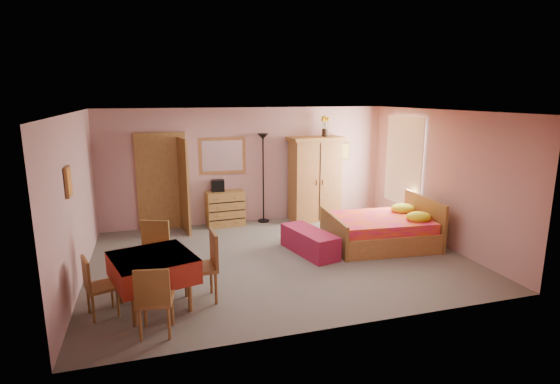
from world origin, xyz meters
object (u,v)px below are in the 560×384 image
object	(u,v)px
bed	(380,222)
bench	(309,242)
wall_mirror	(222,156)
chest_of_drawers	(225,209)
floor_lamp	(263,178)
chair_north	(152,255)
chair_east	(200,267)
sunflower_vase	(325,126)
chair_west	(102,286)
wardrobe	(315,179)
chair_south	(155,299)
dining_table	(154,282)
stereo	(218,186)

from	to	relation	value
bed	bench	bearing A→B (deg)	-173.33
wall_mirror	chest_of_drawers	bearing A→B (deg)	-88.23
bed	floor_lamp	bearing A→B (deg)	133.57
chair_north	chair_east	world-z (taller)	chair_east
floor_lamp	bench	bearing A→B (deg)	-82.59
sunflower_vase	chair_west	distance (m)	6.04
wardrobe	sunflower_vase	world-z (taller)	sunflower_vase
chair_north	bed	bearing A→B (deg)	-149.84
sunflower_vase	chair_south	world-z (taller)	sunflower_vase
bed	chair_east	bearing A→B (deg)	-153.95
dining_table	chest_of_drawers	bearing A→B (deg)	65.83
bed	stereo	bearing A→B (deg)	146.78
floor_lamp	bed	world-z (taller)	floor_lamp
chair_north	chair_east	size ratio (longest dim) A/B	0.98
dining_table	chair_east	distance (m)	0.65
dining_table	chair_east	bearing A→B (deg)	2.43
bed	chair_east	xyz separation A→B (m)	(-3.62, -1.39, 0.05)
wardrobe	chair_east	bearing A→B (deg)	-135.94
floor_lamp	chest_of_drawers	bearing A→B (deg)	-176.19
chest_of_drawers	bed	distance (m)	3.41
stereo	bench	bearing A→B (deg)	-59.31
bench	chair_east	size ratio (longest dim) A/B	1.30
chest_of_drawers	bench	bearing A→B (deg)	-64.87
chest_of_drawers	floor_lamp	world-z (taller)	floor_lamp
chair_north	chair_west	distance (m)	1.02
wall_mirror	dining_table	distance (m)	4.26
sunflower_vase	bench	size ratio (longest dim) A/B	0.36
stereo	chair_south	world-z (taller)	stereo
chest_of_drawers	chair_south	size ratio (longest dim) A/B	0.91
bed	chair_east	size ratio (longest dim) A/B	1.96
wall_mirror	sunflower_vase	bearing A→B (deg)	-5.19
bed	chair_west	size ratio (longest dim) A/B	2.37
dining_table	bed	bearing A→B (deg)	18.47
wall_mirror	bench	world-z (taller)	wall_mirror
chair_east	sunflower_vase	bearing A→B (deg)	-45.78
floor_lamp	sunflower_vase	bearing A→B (deg)	-5.33
wall_mirror	floor_lamp	xyz separation A→B (m)	(0.90, -0.15, -0.53)
stereo	wardrobe	world-z (taller)	wardrobe
chest_of_drawers	wardrobe	bearing A→B (deg)	-6.36
sunflower_vase	bench	xyz separation A→B (m)	(-1.13, -2.11, -1.96)
chest_of_drawers	sunflower_vase	size ratio (longest dim) A/B	1.77
bed	wardrobe	bearing A→B (deg)	110.52
sunflower_vase	chair_east	distance (m)	5.06
dining_table	chair_south	distance (m)	0.71
chair_west	dining_table	bearing A→B (deg)	75.35
chair_west	chair_east	distance (m)	1.30
floor_lamp	chair_south	size ratio (longest dim) A/B	2.24
sunflower_vase	chest_of_drawers	bearing A→B (deg)	178.19
chest_of_drawers	wall_mirror	bearing A→B (deg)	86.59
chair_south	dining_table	bearing A→B (deg)	100.39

